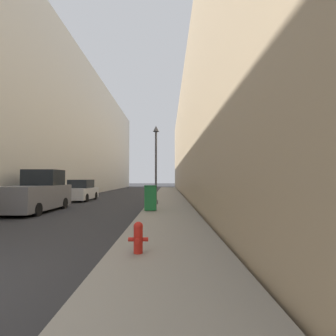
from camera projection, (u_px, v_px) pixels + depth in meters
name	position (u px, v px, depth m)	size (l,w,h in m)	color
sidewalk_right	(168.00, 200.00, 21.35)	(2.80, 60.00, 0.14)	gray
building_left_glass	(36.00, 129.00, 29.60)	(12.00, 60.00, 14.92)	beige
building_right_stone	(234.00, 138.00, 29.62)	(12.00, 60.00, 12.76)	tan
fire_hydrant	(137.00, 237.00, 5.78)	(0.44, 0.33, 0.69)	red
trash_bin	(150.00, 198.00, 13.56)	(0.62, 0.66, 1.30)	#1E7538
lamppost	(155.00, 157.00, 17.19)	(0.40, 0.40, 5.15)	#4C4C51
pickup_truck	(36.00, 194.00, 14.23)	(2.07, 5.21, 2.30)	slate
parked_sedan_near	(80.00, 191.00, 21.31)	(1.82, 4.20, 1.71)	silver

